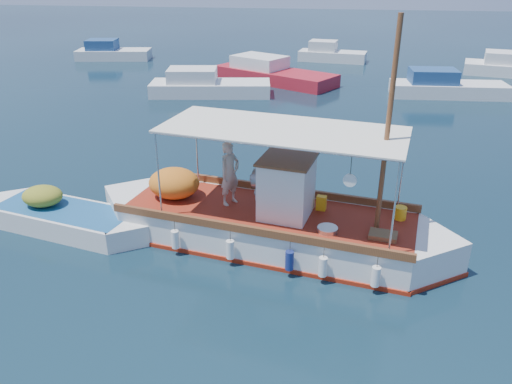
# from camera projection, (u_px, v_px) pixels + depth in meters

# --- Properties ---
(ground) EXTENTS (160.00, 160.00, 0.00)m
(ground) POSITION_uv_depth(u_px,v_px,m) (272.00, 240.00, 14.55)
(ground) COLOR black
(ground) RESTS_ON ground
(fishing_caique) EXTENTS (10.61, 4.31, 6.58)m
(fishing_caique) POSITION_uv_depth(u_px,v_px,m) (265.00, 223.00, 14.23)
(fishing_caique) COLOR white
(fishing_caique) RESTS_ON ground
(dinghy) EXTENTS (5.77, 2.56, 1.44)m
(dinghy) POSITION_uv_depth(u_px,v_px,m) (64.00, 219.00, 15.07)
(dinghy) COLOR white
(dinghy) RESTS_ON ground
(bg_boat_nw) EXTENTS (7.45, 3.48, 1.80)m
(bg_boat_nw) POSITION_uv_depth(u_px,v_px,m) (207.00, 87.00, 30.22)
(bg_boat_nw) COLOR silver
(bg_boat_nw) RESTS_ON ground
(bg_boat_n) EXTENTS (8.80, 6.63, 1.80)m
(bg_boat_n) POSITION_uv_depth(u_px,v_px,m) (271.00, 74.00, 33.69)
(bg_boat_n) COLOR #A71B28
(bg_boat_n) RESTS_ON ground
(bg_boat_ne) EXTENTS (6.87, 2.63, 1.80)m
(bg_boat_ne) POSITION_uv_depth(u_px,v_px,m) (445.00, 88.00, 29.96)
(bg_boat_ne) COLOR silver
(bg_boat_ne) RESTS_ON ground
(bg_boat_far_w) EXTENTS (6.22, 3.24, 1.80)m
(bg_boat_far_w) POSITION_uv_depth(u_px,v_px,m) (112.00, 53.00, 41.39)
(bg_boat_far_w) COLOR silver
(bg_boat_far_w) RESTS_ON ground
(bg_boat_far_n) EXTENTS (5.57, 2.74, 1.80)m
(bg_boat_far_n) POSITION_uv_depth(u_px,v_px,m) (330.00, 55.00, 40.62)
(bg_boat_far_n) COLOR silver
(bg_boat_far_n) RESTS_ON ground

